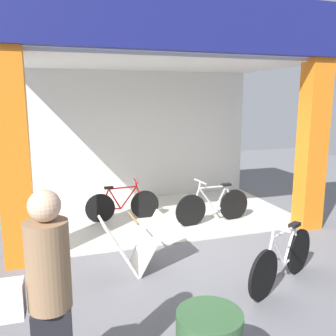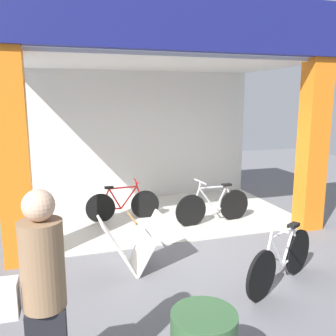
{
  "view_description": "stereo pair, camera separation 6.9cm",
  "coord_description": "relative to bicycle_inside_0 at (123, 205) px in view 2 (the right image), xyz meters",
  "views": [
    {
      "loc": [
        -2.0,
        -5.4,
        2.39
      ],
      "look_at": [
        0.0,
        0.75,
        1.15
      ],
      "focal_mm": 38.76,
      "sensor_mm": 36.0,
      "label": 1
    },
    {
      "loc": [
        -1.94,
        -5.42,
        2.39
      ],
      "look_at": [
        0.0,
        0.75,
        1.15
      ],
      "focal_mm": 38.76,
      "sensor_mm": 36.0,
      "label": 2
    }
  ],
  "objects": [
    {
      "name": "bicycle_parked_0",
      "position": [
        1.48,
        -3.15,
        0.03
      ],
      "size": [
        1.42,
        0.78,
        0.87
      ],
      "color": "black",
      "rests_on": "ground"
    },
    {
      "name": "ground_plane",
      "position": [
        0.72,
        -1.45,
        -0.32
      ],
      "size": [
        18.88,
        18.88,
        0.0
      ],
      "primitive_type": "plane",
      "color": "slate",
      "rests_on": "ground"
    },
    {
      "name": "pedestrian_2",
      "position": [
        -1.38,
        -4.33,
        0.6
      ],
      "size": [
        0.61,
        0.32,
        1.79
      ],
      "color": "black",
      "rests_on": "ground"
    },
    {
      "name": "bicycle_inside_1",
      "position": [
        1.64,
        -0.7,
        0.03
      ],
      "size": [
        1.58,
        0.43,
        0.87
      ],
      "color": "black",
      "rests_on": "ground"
    },
    {
      "name": "bicycle_inside_0",
      "position": [
        0.0,
        0.0,
        0.0
      ],
      "size": [
        1.47,
        0.4,
        0.81
      ],
      "color": "black",
      "rests_on": "ground"
    },
    {
      "name": "sandwich_board_sign",
      "position": [
        -0.26,
        -2.17,
        0.07
      ],
      "size": [
        0.91,
        0.57,
        0.8
      ],
      "color": "silver",
      "rests_on": "ground"
    },
    {
      "name": "shop_facade",
      "position": [
        0.72,
        0.05,
        1.77
      ],
      "size": [
        5.64,
        3.32,
        3.94
      ],
      "color": "beige",
      "rests_on": "ground"
    }
  ]
}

